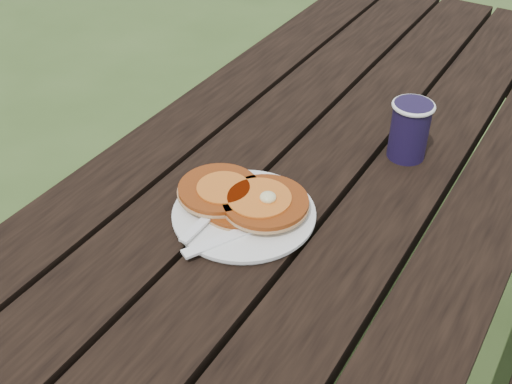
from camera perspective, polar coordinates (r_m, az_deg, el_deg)
The scene contains 6 objects.
picnic_table at distance 1.48m, azimuth 5.53°, elevation -8.92°, with size 1.36×1.80×0.75m.
plate at distance 1.07m, azimuth -1.07°, elevation -2.01°, with size 0.23×0.23×0.01m, color white.
pancake_stack at distance 1.07m, azimuth -1.14°, elevation -0.52°, with size 0.23×0.15×0.04m.
knife at distance 1.02m, azimuth -1.92°, elevation -3.83°, with size 0.02×0.18×0.01m, color white.
fork at distance 1.04m, azimuth -4.75°, elevation -2.68°, with size 0.03×0.16×0.01m, color white, non-canonical shape.
coffee_cup at distance 1.21m, azimuth 13.53°, elevation 5.63°, with size 0.08×0.08×0.11m.
Camera 1 is at (0.40, -0.94, 1.44)m, focal length 45.00 mm.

